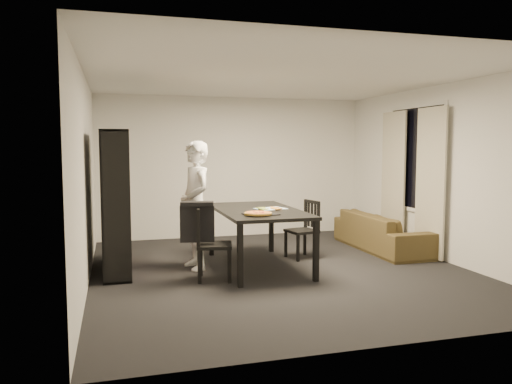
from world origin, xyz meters
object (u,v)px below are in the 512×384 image
object	(u,v)px
dining_table	(258,214)
chair_left	(207,239)
pepperoni_pizza	(258,213)
sofa	(383,231)
person	(195,205)
chair_right	(306,225)
bookshelf	(116,201)
baking_tray	(261,214)

from	to	relation	value
dining_table	chair_left	bearing A→B (deg)	-149.18
pepperoni_pizza	sofa	bearing A→B (deg)	25.32
dining_table	person	xyz separation A→B (m)	(-0.85, 0.16, 0.14)
person	pepperoni_pizza	bearing A→B (deg)	28.31
chair_right	bookshelf	bearing A→B (deg)	-101.37
bookshelf	chair_right	size ratio (longest dim) A/B	2.17
chair_left	person	size ratio (longest dim) A/B	0.53
person	baking_tray	xyz separation A→B (m)	(0.74, -0.70, -0.06)
chair_left	sofa	world-z (taller)	chair_left
person	sofa	xyz separation A→B (m)	(3.15, 0.41, -0.58)
person	baking_tray	bearing A→B (deg)	32.84
chair_right	person	world-z (taller)	person
chair_left	chair_right	world-z (taller)	chair_left
sofa	chair_left	bearing A→B (deg)	108.80
baking_tray	person	bearing A→B (deg)	136.62
bookshelf	chair_right	xyz separation A→B (m)	(2.78, 0.02, -0.45)
chair_right	baking_tray	distance (m)	1.38
baking_tray	pepperoni_pizza	bearing A→B (deg)	-132.34
bookshelf	person	bearing A→B (deg)	-9.84
dining_table	baking_tray	bearing A→B (deg)	-102.20
dining_table	pepperoni_pizza	xyz separation A→B (m)	(-0.17, -0.59, 0.10)
chair_left	chair_right	xyz separation A→B (m)	(1.68, 0.85, -0.03)
chair_right	sofa	world-z (taller)	chair_right
bookshelf	chair_left	distance (m)	1.44
person	bookshelf	bearing A→B (deg)	-113.62
bookshelf	baking_tray	xyz separation A→B (m)	(1.80, -0.88, -0.13)
baking_tray	bookshelf	bearing A→B (deg)	153.91
chair_right	pepperoni_pizza	distance (m)	1.46
chair_right	baking_tray	world-z (taller)	chair_right
bookshelf	sofa	size ratio (longest dim) A/B	0.93
chair_left	baking_tray	size ratio (longest dim) A/B	2.32
bookshelf	dining_table	world-z (taller)	bookshelf
bookshelf	dining_table	distance (m)	1.95
chair_left	chair_right	distance (m)	1.88
bookshelf	baking_tray	distance (m)	2.00
chair_right	sofa	size ratio (longest dim) A/B	0.43
dining_table	chair_right	xyz separation A→B (m)	(0.87, 0.37, -0.25)
dining_table	chair_right	distance (m)	0.98
chair_left	chair_right	size ratio (longest dim) A/B	1.06
pepperoni_pizza	bookshelf	bearing A→B (deg)	151.68
bookshelf	sofa	distance (m)	4.27
person	dining_table	bearing A→B (deg)	65.35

